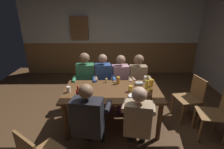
# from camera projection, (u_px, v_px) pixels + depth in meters

# --- Properties ---
(ground_plane) EXTENTS (7.06, 7.06, 0.00)m
(ground_plane) POSITION_uv_depth(u_px,v_px,m) (112.00, 126.00, 3.24)
(ground_plane) COLOR #4C331E
(back_wall_upper) EXTENTS (5.85, 0.12, 1.60)m
(back_wall_upper) POSITION_uv_depth(u_px,v_px,m) (111.00, 18.00, 5.36)
(back_wall_upper) COLOR beige
(back_wall_wainscot) EXTENTS (5.85, 0.12, 1.07)m
(back_wall_wainscot) POSITION_uv_depth(u_px,v_px,m) (111.00, 58.00, 5.84)
(back_wall_wainscot) COLOR brown
(back_wall_wainscot) RESTS_ON ground_plane
(dining_table) EXTENTS (1.73, 0.92, 0.76)m
(dining_table) POSITION_uv_depth(u_px,v_px,m) (112.00, 95.00, 3.02)
(dining_table) COLOR brown
(dining_table) RESTS_ON ground_plane
(person_0) EXTENTS (0.55, 0.55, 1.26)m
(person_0) POSITION_uv_depth(u_px,v_px,m) (85.00, 79.00, 3.65)
(person_0) COLOR #33724C
(person_0) RESTS_ON ground_plane
(person_1) EXTENTS (0.52, 0.56, 1.23)m
(person_1) POSITION_uv_depth(u_px,v_px,m) (103.00, 80.00, 3.66)
(person_1) COLOR #2D4C84
(person_1) RESTS_ON ground_plane
(person_2) EXTENTS (0.54, 0.58, 1.20)m
(person_2) POSITION_uv_depth(u_px,v_px,m) (121.00, 80.00, 3.66)
(person_2) COLOR #B78493
(person_2) RESTS_ON ground_plane
(person_3) EXTENTS (0.51, 0.50, 1.21)m
(person_3) POSITION_uv_depth(u_px,v_px,m) (138.00, 80.00, 3.67)
(person_3) COLOR #997F60
(person_3) RESTS_ON ground_plane
(person_4) EXTENTS (0.59, 0.59, 1.22)m
(person_4) POSITION_uv_depth(u_px,v_px,m) (89.00, 118.00, 2.37)
(person_4) COLOR black
(person_4) RESTS_ON ground_plane
(person_5) EXTENTS (0.55, 0.58, 1.18)m
(person_5) POSITION_uv_depth(u_px,v_px,m) (138.00, 118.00, 2.39)
(person_5) COLOR #997F60
(person_5) RESTS_ON ground_plane
(chair_empty_near_right) EXTENTS (0.51, 0.51, 0.88)m
(chair_empty_near_right) POSITION_uv_depth(u_px,v_px,m) (217.00, 113.00, 2.81)
(chair_empty_near_right) COLOR brown
(chair_empty_near_right) RESTS_ON ground_plane
(chair_empty_far_end) EXTENTS (0.50, 0.50, 0.88)m
(chair_empty_far_end) POSITION_uv_depth(u_px,v_px,m) (191.00, 97.00, 3.34)
(chair_empty_far_end) COLOR brown
(chair_empty_far_end) RESTS_ON ground_plane
(table_candle) EXTENTS (0.04, 0.04, 0.08)m
(table_candle) POSITION_uv_depth(u_px,v_px,m) (107.00, 80.00, 3.31)
(table_candle) COLOR #F9E08C
(table_candle) RESTS_ON dining_table
(condiment_caddy) EXTENTS (0.14, 0.10, 0.05)m
(condiment_caddy) POSITION_uv_depth(u_px,v_px,m) (139.00, 84.00, 3.20)
(condiment_caddy) COLOR #B2B7BC
(condiment_caddy) RESTS_ON dining_table
(plate_0) EXTENTS (0.21, 0.21, 0.01)m
(plate_0) POSITION_uv_depth(u_px,v_px,m) (135.00, 96.00, 2.77)
(plate_0) COLOR white
(plate_0) RESTS_ON dining_table
(bottle_0) EXTENTS (0.06, 0.06, 0.27)m
(bottle_0) POSITION_uv_depth(u_px,v_px,m) (78.00, 95.00, 2.58)
(bottle_0) COLOR red
(bottle_0) RESTS_ON dining_table
(bottle_1) EXTENTS (0.06, 0.06, 0.25)m
(bottle_1) POSITION_uv_depth(u_px,v_px,m) (147.00, 84.00, 3.02)
(bottle_1) COLOR gold
(bottle_1) RESTS_ON dining_table
(pint_glass_0) EXTENTS (0.07, 0.07, 0.11)m
(pint_glass_0) POSITION_uv_depth(u_px,v_px,m) (69.00, 89.00, 2.90)
(pint_glass_0) COLOR white
(pint_glass_0) RESTS_ON dining_table
(pint_glass_1) EXTENTS (0.07, 0.07, 0.14)m
(pint_glass_1) POSITION_uv_depth(u_px,v_px,m) (118.00, 80.00, 3.23)
(pint_glass_1) COLOR gold
(pint_glass_1) RESTS_ON dining_table
(pint_glass_2) EXTENTS (0.08, 0.08, 0.13)m
(pint_glass_2) POSITION_uv_depth(u_px,v_px,m) (149.00, 98.00, 2.60)
(pint_glass_2) COLOR #4C2D19
(pint_glass_2) RESTS_ON dining_table
(pint_glass_3) EXTENTS (0.07, 0.07, 0.11)m
(pint_glass_3) POSITION_uv_depth(u_px,v_px,m) (145.00, 79.00, 3.35)
(pint_glass_3) COLOR white
(pint_glass_3) RESTS_ON dining_table
(pint_glass_4) EXTENTS (0.08, 0.08, 0.14)m
(pint_glass_4) POSITION_uv_depth(u_px,v_px,m) (151.00, 83.00, 3.12)
(pint_glass_4) COLOR gold
(pint_glass_4) RESTS_ON dining_table
(pint_glass_5) EXTENTS (0.08, 0.08, 0.15)m
(pint_glass_5) POSITION_uv_depth(u_px,v_px,m) (150.00, 93.00, 2.73)
(pint_glass_5) COLOR gold
(pint_glass_5) RESTS_ON dining_table
(pint_glass_6) EXTENTS (0.07, 0.07, 0.11)m
(pint_glass_6) POSITION_uv_depth(u_px,v_px,m) (130.00, 89.00, 2.92)
(pint_glass_6) COLOR gold
(pint_glass_6) RESTS_ON dining_table
(wall_dart_cabinet) EXTENTS (0.56, 0.15, 0.70)m
(wall_dart_cabinet) POSITION_uv_depth(u_px,v_px,m) (79.00, 28.00, 5.34)
(wall_dart_cabinet) COLOR brown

